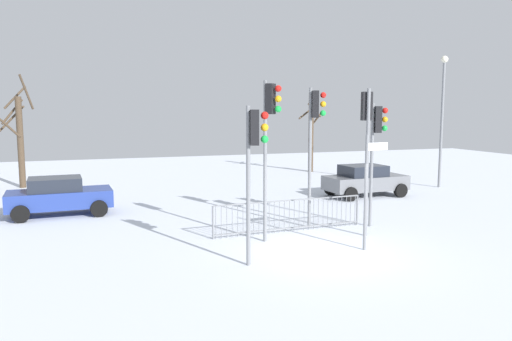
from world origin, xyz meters
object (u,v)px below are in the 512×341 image
object	(u,v)px
bare_tree_centre	(311,130)
traffic_light_foreground_left	(377,137)
traffic_light_rear_left	(315,126)
street_lamp	(442,108)
traffic_light_mid_left	(269,125)
traffic_light_rear_right	(366,129)
direction_sign_post	(367,186)
bare_tree_left	(20,136)
car_grey_near	(365,180)
traffic_light_foreground_right	(254,149)
car_blue_mid	(59,196)

from	to	relation	value
bare_tree_centre	traffic_light_foreground_left	bearing A→B (deg)	-107.01
traffic_light_rear_left	street_lamp	size ratio (longest dim) A/B	0.71
traffic_light_mid_left	traffic_light_rear_right	xyz separation A→B (m)	(3.23, -0.15, -0.15)
traffic_light_foreground_left	direction_sign_post	world-z (taller)	traffic_light_foreground_left
traffic_light_mid_left	street_lamp	xyz separation A→B (m)	(12.21, 7.26, 0.54)
direction_sign_post	traffic_light_foreground_left	bearing A→B (deg)	45.60
traffic_light_mid_left	traffic_light_foreground_left	bearing A→B (deg)	144.21
traffic_light_rear_left	bare_tree_left	bearing A→B (deg)	-116.61
car_grey_near	traffic_light_foreground_right	bearing A→B (deg)	-138.04
street_lamp	traffic_light_foreground_left	bearing A→B (deg)	-140.92
traffic_light_mid_left	direction_sign_post	size ratio (longest dim) A/B	1.47
traffic_light_rear_left	traffic_light_foreground_right	xyz separation A→B (m)	(-3.29, -3.33, -0.45)
traffic_light_mid_left	traffic_light_foreground_right	size ratio (longest dim) A/B	1.18
traffic_light_rear_left	traffic_light_foreground_right	distance (m)	4.70
traffic_light_rear_right	direction_sign_post	bearing A→B (deg)	-108.31
traffic_light_foreground_right	car_blue_mid	distance (m)	9.98
traffic_light_rear_right	car_grey_near	xyz separation A→B (m)	(3.83, 6.27, -2.67)
traffic_light_rear_right	car_blue_mid	xyz separation A→B (m)	(-9.49, 6.40, -2.67)
direction_sign_post	traffic_light_rear_left	bearing A→B (deg)	86.96
traffic_light_foreground_right	car_blue_mid	world-z (taller)	traffic_light_foreground_right
traffic_light_foreground_left	bare_tree_centre	bearing A→B (deg)	179.59
traffic_light_rear_left	street_lamp	world-z (taller)	street_lamp
traffic_light_foreground_left	bare_tree_centre	size ratio (longest dim) A/B	0.83
traffic_light_mid_left	bare_tree_left	size ratio (longest dim) A/B	0.85
traffic_light_rear_left	traffic_light_foreground_right	world-z (taller)	traffic_light_rear_left
traffic_light_foreground_right	direction_sign_post	bearing A→B (deg)	113.17
traffic_light_rear_right	bare_tree_left	world-z (taller)	bare_tree_left
traffic_light_rear_left	direction_sign_post	world-z (taller)	traffic_light_rear_left
direction_sign_post	car_grey_near	xyz separation A→B (m)	(4.70, 7.83, -1.10)
traffic_light_mid_left	bare_tree_left	distance (m)	16.55
traffic_light_mid_left	traffic_light_foreground_left	xyz separation A→B (m)	(4.18, 0.74, -0.47)
car_blue_mid	bare_tree_left	xyz separation A→B (m)	(-2.14, 7.99, 1.90)
direction_sign_post	traffic_light_foreground_right	bearing A→B (deg)	177.41
direction_sign_post	bare_tree_left	world-z (taller)	bare_tree_left
street_lamp	bare_tree_centre	xyz separation A→B (m)	(-3.55, 8.14, -1.43)
traffic_light_mid_left	car_blue_mid	distance (m)	9.28
bare_tree_centre	direction_sign_post	bearing A→B (deg)	-110.24
direction_sign_post	car_blue_mid	xyz separation A→B (m)	(-8.62, 7.96, -1.10)
traffic_light_rear_right	traffic_light_mid_left	bearing A→B (deg)	-171.93
car_grey_near	street_lamp	size ratio (longest dim) A/B	0.58
car_grey_near	bare_tree_left	world-z (taller)	bare_tree_left
traffic_light_foreground_left	bare_tree_left	distance (m)	18.45
traffic_light_foreground_left	car_grey_near	xyz separation A→B (m)	(2.88, 5.37, -2.35)
street_lamp	traffic_light_foreground_right	bearing A→B (deg)	-145.22
street_lamp	direction_sign_post	bearing A→B (deg)	-137.66
traffic_light_rear_left	bare_tree_centre	world-z (taller)	bare_tree_centre
traffic_light_foreground_left	direction_sign_post	distance (m)	3.31
direction_sign_post	car_grey_near	size ratio (longest dim) A/B	0.86
traffic_light_rear_left	bare_tree_centre	distance (m)	15.58
traffic_light_mid_left	bare_tree_left	world-z (taller)	bare_tree_left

